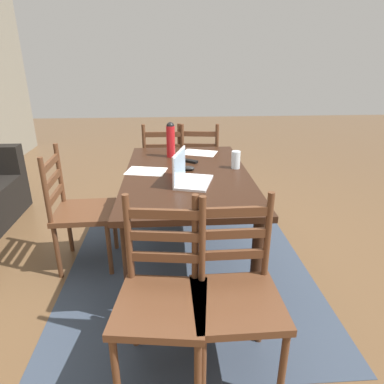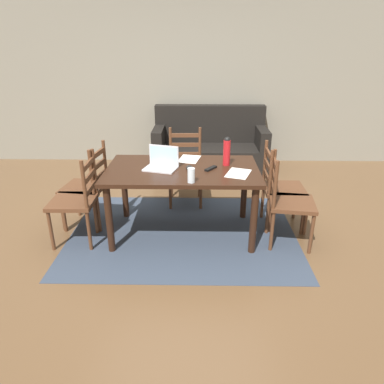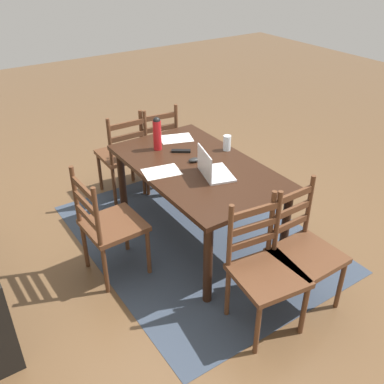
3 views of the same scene
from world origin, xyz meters
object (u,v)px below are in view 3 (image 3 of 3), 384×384
chair_left_far (265,270)px  chair_right_far (123,155)px  chair_far_head (109,225)px  drinking_glass (227,143)px  tv_remote (181,151)px  computer_mouse (194,160)px  laptop (211,169)px  dining_table (197,175)px  chair_right_near (154,146)px  chair_left_near (303,251)px  water_bottle (157,133)px

chair_left_far → chair_right_far: (2.15, 0.01, 0.00)m
chair_far_head → drinking_glass: chair_far_head is taller
drinking_glass → tv_remote: bearing=62.1°
computer_mouse → laptop: bearing=-175.9°
chair_left_far → dining_table: bearing=-9.6°
chair_left_far → tv_remote: size_ratio=5.59×
chair_right_near → drinking_glass: chair_right_near is taller
chair_right_far → computer_mouse: bearing=-168.7°
chair_left_near → drinking_glass: 1.24m
chair_left_far → chair_right_far: size_ratio=1.00×
water_bottle → chair_right_near: bearing=-25.8°
dining_table → chair_right_near: 1.11m
chair_left_far → chair_left_near: bearing=-89.9°
water_bottle → tv_remote: size_ratio=1.79×
water_bottle → chair_right_far: bearing=6.6°
laptop → chair_left_near: bearing=-167.4°
dining_table → tv_remote: tv_remote is taller
chair_right_near → water_bottle: (-0.61, 0.30, 0.44)m
chair_right_far → drinking_glass: size_ratio=6.91×
dining_table → chair_left_far: bearing=170.4°
laptop → chair_right_near: bearing=-8.3°
chair_right_near → drinking_glass: (-0.97, -0.21, 0.36)m
chair_right_near → chair_left_near: bearing=-179.9°
dining_table → chair_far_head: size_ratio=1.65×
drinking_glass → chair_left_near: bearing=170.2°
dining_table → tv_remote: bearing=-4.8°
water_bottle → computer_mouse: water_bottle is taller
laptop → water_bottle: (0.67, 0.11, 0.10)m
chair_left_far → drinking_glass: size_ratio=6.91×
chair_left_near → chair_right_near: (2.15, 0.01, 0.00)m
chair_left_far → water_bottle: 1.60m
water_bottle → computer_mouse: bearing=-161.6°
chair_right_near → drinking_glass: 1.06m
chair_far_head → chair_left_far: size_ratio=1.00×
dining_table → drinking_glass: (0.10, -0.39, 0.16)m
dining_table → chair_far_head: (-0.00, 0.84, -0.20)m
chair_left_far → laptop: 0.95m
chair_left_near → chair_right_near: 2.15m
chair_far_head → water_bottle: 0.96m
chair_left_far → chair_right_near: bearing=-9.6°
chair_left_near → tv_remote: chair_left_near is taller
chair_far_head → chair_left_near: same height
dining_table → chair_right_far: bearing=9.9°
dining_table → chair_left_near: chair_left_near is taller
tv_remote → chair_left_near: bearing=42.2°
water_bottle → computer_mouse: size_ratio=3.04×
chair_left_far → chair_right_near: (2.15, -0.36, 0.00)m
chair_right_near → drinking_glass: size_ratio=6.91×
laptop → tv_remote: size_ratio=2.17×
chair_right_near → laptop: (-1.28, 0.19, 0.35)m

